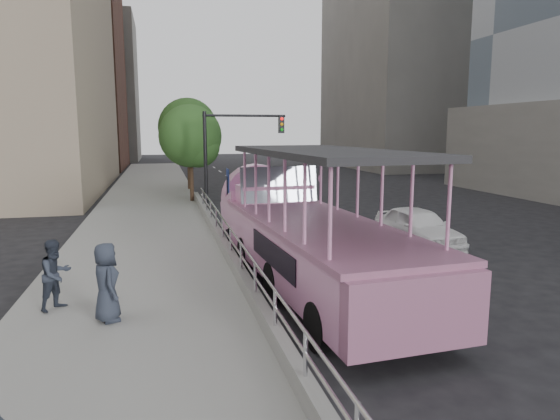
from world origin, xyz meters
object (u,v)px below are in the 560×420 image
Objects in this scene: street_tree_far at (189,130)px; duck_boat at (303,233)px; car at (418,227)px; traffic_signal at (229,146)px; parking_sign at (228,200)px; pedestrian_far at (106,282)px; street_tree_near at (192,139)px; pedestrian_mid at (56,275)px.

duck_boat is at bearing -85.08° from street_tree_far.
car is (5.33, 3.15, -0.67)m from duck_boat.
street_tree_far is at bearing 98.43° from traffic_signal.
parking_sign is 0.46× the size of street_tree_far.
car is at bearing -78.45° from pedestrian_far.
street_tree_near is at bearing 97.57° from duck_boat.
pedestrian_mid is 1.54m from pedestrian_far.
pedestrian_mid is 0.31× the size of traffic_signal.
pedestrian_far is 0.29× the size of street_tree_near.
parking_sign is (3.47, 6.81, 0.69)m from pedestrian_far.
car is at bearing 30.59° from duck_boat.
car is 1.47× the size of parking_sign.
street_tree_far is (-1.84, 21.34, 2.90)m from duck_boat.
car is at bearing -68.48° from street_tree_far.
street_tree_near reaches higher than pedestrian_far.
parking_sign is 11.37m from street_tree_near.
duck_boat is 6.41m from pedestrian_mid.
parking_sign is at bearing -87.50° from street_tree_near.
street_tree_near is (-7.37, 12.19, 3.08)m from car.
duck_boat is 6.94× the size of pedestrian_far.
pedestrian_mid is at bearing -112.96° from traffic_signal.
parking_sign is at bearing 110.43° from duck_boat.
traffic_signal reaches higher than duck_boat.
street_tree_near is (-1.60, 3.43, 0.32)m from traffic_signal.
car is 10.85m from traffic_signal.
traffic_signal is at bearing 17.32° from pedestrian_mid.
pedestrian_mid is (-6.18, -1.65, -0.32)m from duck_boat.
street_tree_near is (-2.04, 15.34, 2.41)m from duck_boat.
duck_boat is 3.95× the size of parking_sign.
duck_boat is 2.03× the size of street_tree_near.
street_tree_near is at bearing 26.56° from pedestrian_mid.
pedestrian_far is 24.41m from street_tree_far.
pedestrian_far is 7.68m from parking_sign.
street_tree_near reaches higher than car.
street_tree_near reaches higher than duck_boat.
pedestrian_far is 15.45m from traffic_signal.
car is 11.87m from pedestrian_far.
pedestrian_mid is at bearing -100.71° from street_tree_far.
duck_boat is 1.80× the size of street_tree_far.
duck_boat is at bearing -82.43° from street_tree_near.
pedestrian_mid is 17.70m from street_tree_near.
street_tree_far is at bearing 88.09° from street_tree_near.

